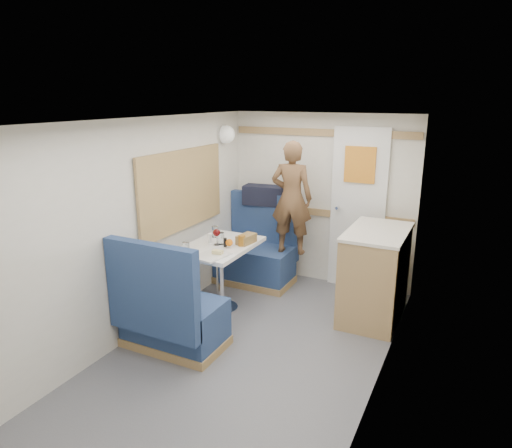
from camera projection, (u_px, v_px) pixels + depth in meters
The scene contains 28 objects.
floor at pixel (227, 375), 3.69m from camera, with size 4.50×4.50×0.00m, color #515156.
ceiling at pixel (222, 123), 3.15m from camera, with size 4.50×4.50×0.00m, color silver.
wall_back at pixel (321, 200), 5.36m from camera, with size 2.20×0.02×2.00m, color silver.
wall_left at pixel (113, 239), 3.89m from camera, with size 0.02×4.50×2.00m, color silver.
wall_right at pixel (372, 285), 2.95m from camera, with size 0.02×4.50×2.00m, color silver.
oak_trim_low at pixel (320, 212), 5.39m from camera, with size 2.15×0.02×0.08m, color olive.
oak_trim_high at pixel (323, 133), 5.13m from camera, with size 2.15×0.02×0.08m, color olive.
side_window at pixel (182, 190), 4.68m from camera, with size 0.04×1.30×0.72m, color #A7B99D.
rear_door at pixel (358, 207), 5.15m from camera, with size 0.62×0.12×1.86m.
dinette_table at pixel (220, 259), 4.68m from camera, with size 0.62×0.92×0.72m.
bench_far at pixel (257, 257), 5.50m from camera, with size 0.90×0.59×1.05m.
bench_near at pixel (170, 318), 4.00m from camera, with size 0.90×0.59×1.05m.
ledge at pixel (266, 206), 5.56m from camera, with size 0.90×0.14×0.04m, color olive.
dome_light at pixel (226, 134), 5.26m from camera, with size 0.20×0.20×0.20m, color white.
galley_counter at pixel (375, 274), 4.55m from camera, with size 0.57×0.92×0.92m.
person at pixel (291, 198), 5.06m from camera, with size 0.46×0.30×1.27m, color brown.
duffel_bag at pixel (264, 195), 5.54m from camera, with size 0.48×0.23×0.23m, color black.
tray at pixel (212, 256), 4.29m from camera, with size 0.25×0.32×0.02m, color silver.
orange_fruit at pixel (229, 243), 4.53m from camera, with size 0.07×0.07×0.07m, color #D35509.
cheese_block at pixel (218, 252), 4.31m from camera, with size 0.10×0.06×0.03m, color #E0D281.
wine_glass at pixel (217, 233), 4.60m from camera, with size 0.08×0.08×0.17m.
tumbler_left at pixel (186, 248), 4.37m from camera, with size 0.07×0.07×0.11m, color white.
tumbler_mid at pixel (215, 232), 4.87m from camera, with size 0.07×0.07×0.12m, color white.
tumbler_right at pixel (221, 238), 4.64m from camera, with size 0.08×0.08×0.12m, color white.
beer_glass at pixel (242, 241), 4.58m from camera, with size 0.07×0.07×0.11m, color #915915.
pepper_grinder at pixel (225, 242), 4.56m from camera, with size 0.03×0.03×0.09m, color black.
salt_grinder at pixel (210, 238), 4.68m from camera, with size 0.04×0.04×0.10m, color white.
bread_loaf at pixel (246, 239), 4.67m from camera, with size 0.12×0.22×0.09m, color brown.
Camera 1 is at (1.64, -2.78, 2.18)m, focal length 32.00 mm.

